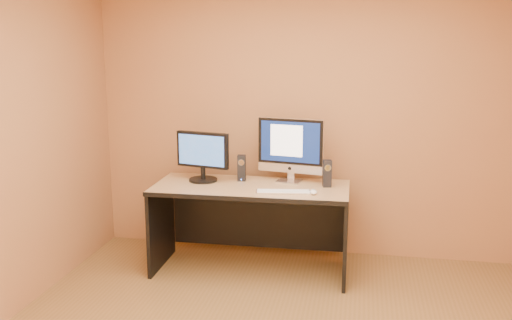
% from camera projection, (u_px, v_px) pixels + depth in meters
% --- Properties ---
extents(walls, '(4.00, 4.00, 2.60)m').
position_uv_depth(walls, '(274.00, 164.00, 3.41)').
color(walls, '#94633B').
rests_on(walls, ground).
extents(desk, '(1.70, 0.76, 0.78)m').
position_uv_depth(desk, '(251.00, 229.00, 5.02)').
color(desk, tan).
rests_on(desk, ground).
extents(imac, '(0.63, 0.32, 0.58)m').
position_uv_depth(imac, '(290.00, 150.00, 5.03)').
color(imac, '#B8B9BD').
rests_on(imac, desk).
extents(second_monitor, '(0.55, 0.36, 0.44)m').
position_uv_depth(second_monitor, '(203.00, 157.00, 5.07)').
color(second_monitor, black).
rests_on(second_monitor, desk).
extents(speaker_left, '(0.08, 0.08, 0.23)m').
position_uv_depth(speaker_left, '(242.00, 168.00, 5.11)').
color(speaker_left, black).
rests_on(speaker_left, desk).
extents(speaker_right, '(0.08, 0.09, 0.23)m').
position_uv_depth(speaker_right, '(327.00, 173.00, 4.90)').
color(speaker_right, black).
rests_on(speaker_right, desk).
extents(keyboard, '(0.47, 0.18, 0.02)m').
position_uv_depth(keyboard, '(283.00, 192.00, 4.72)').
color(keyboard, silver).
rests_on(keyboard, desk).
extents(mouse, '(0.08, 0.12, 0.04)m').
position_uv_depth(mouse, '(313.00, 192.00, 4.68)').
color(mouse, silver).
rests_on(mouse, desk).
extents(cable_a, '(0.09, 0.22, 0.01)m').
position_uv_depth(cable_a, '(295.00, 180.00, 5.12)').
color(cable_a, black).
rests_on(cable_a, desk).
extents(cable_b, '(0.08, 0.18, 0.01)m').
position_uv_depth(cable_b, '(286.00, 178.00, 5.21)').
color(cable_b, black).
rests_on(cable_b, desk).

